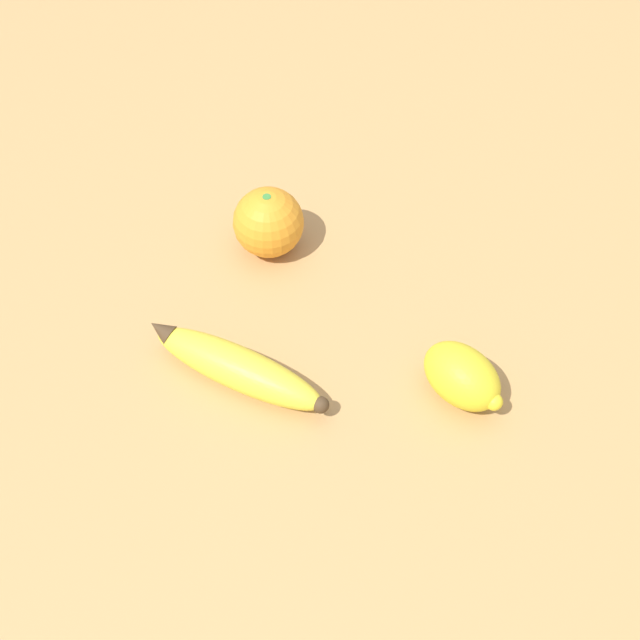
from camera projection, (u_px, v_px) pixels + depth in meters
ground_plane at (401, 317)px, 0.88m from camera, size 3.00×3.00×0.00m
banana at (236, 367)px, 0.82m from camera, size 0.10×0.19×0.04m
orange at (268, 222)px, 0.91m from camera, size 0.07×0.07×0.07m
lemon at (462, 376)px, 0.81m from camera, size 0.09×0.10×0.05m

